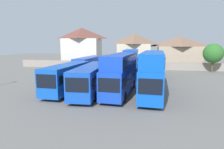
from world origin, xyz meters
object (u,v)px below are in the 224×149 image
(bus_6, at_px, (117,65))
(bus_7, at_px, (131,61))
(house_terrace_left, at_px, (82,46))
(bus_8, at_px, (152,66))
(house_terrace_right, at_px, (179,51))
(bus_1, at_px, (68,76))
(bus_3, at_px, (121,71))
(bus_4, at_px, (153,71))
(house_terrace_centre, at_px, (134,50))
(bus_2, at_px, (92,77))
(bus_5, at_px, (90,65))
(tree_left_of_lot, at_px, (213,53))

(bus_6, xyz_separation_m, bus_7, (2.57, 0.56, 0.79))
(bus_7, distance_m, house_terrace_left, 22.50)
(bus_8, relative_size, house_terrace_right, 1.04)
(bus_1, relative_size, house_terrace_left, 0.98)
(bus_3, height_order, bus_7, bus_7)
(bus_4, distance_m, house_terrace_centre, 29.49)
(bus_2, bearing_deg, bus_4, 89.79)
(bus_2, distance_m, bus_4, 7.45)
(bus_5, relative_size, house_terrace_left, 1.13)
(bus_4, distance_m, tree_left_of_lot, 24.97)
(bus_8, relative_size, tree_left_of_lot, 1.94)
(bus_5, xyz_separation_m, house_terrace_centre, (7.52, 15.90, 2.45))
(bus_1, xyz_separation_m, house_terrace_left, (-8.58, 30.19, 3.34))
(bus_6, bearing_deg, bus_1, -20.39)
(bus_4, xyz_separation_m, tree_left_of_lot, (12.93, 21.34, 1.14))
(bus_1, relative_size, bus_3, 0.93)
(bus_4, bearing_deg, bus_2, -84.53)
(bus_7, bearing_deg, bus_8, 85.96)
(house_terrace_centre, bearing_deg, bus_2, -95.96)
(bus_4, bearing_deg, house_terrace_right, 169.28)
(house_terrace_centre, bearing_deg, house_terrace_left, 176.74)
(bus_8, relative_size, house_terrace_left, 1.11)
(bus_5, distance_m, bus_7, 8.09)
(bus_2, xyz_separation_m, bus_6, (1.01, 13.53, 0.05))
(bus_1, height_order, house_terrace_centre, house_terrace_centre)
(bus_1, relative_size, house_terrace_centre, 1.18)
(bus_2, distance_m, bus_7, 14.56)
(house_terrace_right, bearing_deg, bus_7, -124.06)
(bus_4, bearing_deg, tree_left_of_lot, 151.69)
(house_terrace_left, distance_m, house_terrace_right, 26.54)
(bus_6, bearing_deg, tree_left_of_lot, 110.06)
(house_terrace_centre, bearing_deg, bus_1, -102.13)
(house_terrace_left, xyz_separation_m, tree_left_of_lot, (32.12, -8.64, -1.31))
(bus_6, bearing_deg, house_terrace_left, -145.43)
(bus_4, height_order, bus_8, bus_4)
(house_terrace_left, height_order, house_terrace_right, house_terrace_left)
(bus_3, bearing_deg, bus_6, -165.59)
(bus_4, height_order, bus_7, bus_4)
(bus_2, height_order, house_terrace_left, house_terrace_left)
(bus_5, xyz_separation_m, bus_7, (8.03, 0.53, 0.80))
(bus_3, xyz_separation_m, bus_6, (-2.55, 13.15, -0.73))
(tree_left_of_lot, bearing_deg, house_terrace_right, 122.37)
(bus_3, xyz_separation_m, bus_8, (3.90, 13.60, -0.82))
(bus_5, height_order, house_terrace_right, house_terrace_right)
(bus_8, distance_m, house_terrace_right, 18.18)
(bus_1, height_order, bus_2, bus_1)
(bus_7, height_order, house_terrace_left, house_terrace_left)
(bus_6, bearing_deg, bus_4, 22.94)
(bus_2, relative_size, tree_left_of_lot, 1.98)
(bus_5, height_order, bus_6, bus_6)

